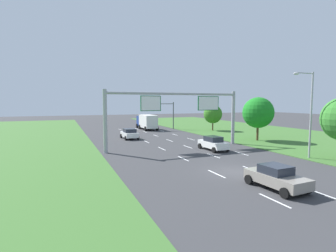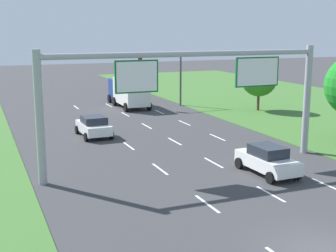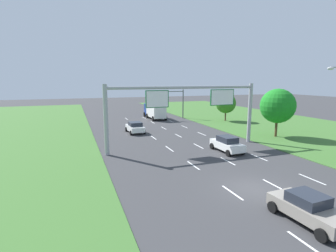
% 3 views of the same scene
% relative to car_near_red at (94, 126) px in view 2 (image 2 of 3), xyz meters
% --- Properties ---
extents(lane_dashes_inner_left, '(0.14, 56.40, 0.01)m').
position_rel_car_near_red_xyz_m(lane_dashes_inner_left, '(1.52, -12.87, -0.80)').
color(lane_dashes_inner_left, white).
rests_on(lane_dashes_inner_left, ground_plane).
extents(lane_dashes_inner_right, '(0.14, 56.40, 0.01)m').
position_rel_car_near_red_xyz_m(lane_dashes_inner_right, '(5.02, -12.87, -0.80)').
color(lane_dashes_inner_right, white).
rests_on(lane_dashes_inner_right, ground_plane).
extents(lane_dashes_slip, '(0.14, 56.40, 0.01)m').
position_rel_car_near_red_xyz_m(lane_dashes_slip, '(8.52, -12.87, -0.80)').
color(lane_dashes_slip, white).
rests_on(lane_dashes_slip, ground_plane).
extents(car_near_red, '(2.22, 3.98, 1.57)m').
position_rel_car_near_red_xyz_m(car_near_red, '(0.00, 0.00, 0.00)').
color(car_near_red, white).
rests_on(car_near_red, ground_plane).
extents(car_mid_lane, '(2.07, 4.17, 1.62)m').
position_rel_car_near_red_xyz_m(car_mid_lane, '(6.75, -12.98, 0.01)').
color(car_mid_lane, white).
rests_on(car_mid_lane, ground_plane).
extents(box_truck, '(2.74, 7.69, 2.99)m').
position_rel_car_near_red_xyz_m(box_truck, '(6.73, 12.49, 0.84)').
color(box_truck, navy).
rests_on(box_truck, ground_plane).
extents(sign_gantry, '(17.24, 0.44, 7.00)m').
position_rel_car_near_red_xyz_m(sign_gantry, '(3.50, -9.99, 4.06)').
color(sign_gantry, '#9EA0A5').
rests_on(sign_gantry, ground_plane).
extents(traffic_light_mast, '(4.76, 0.49, 5.60)m').
position_rel_car_near_red_xyz_m(traffic_light_mast, '(10.11, 10.95, 3.06)').
color(traffic_light_mast, '#47494F').
rests_on(traffic_light_mast, ground_plane).
extents(roadside_tree_far, '(3.60, 3.60, 5.07)m').
position_rel_car_near_red_xyz_m(roadside_tree_far, '(17.89, 5.01, 2.46)').
color(roadside_tree_far, '#513823').
rests_on(roadside_tree_far, ground_plane).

